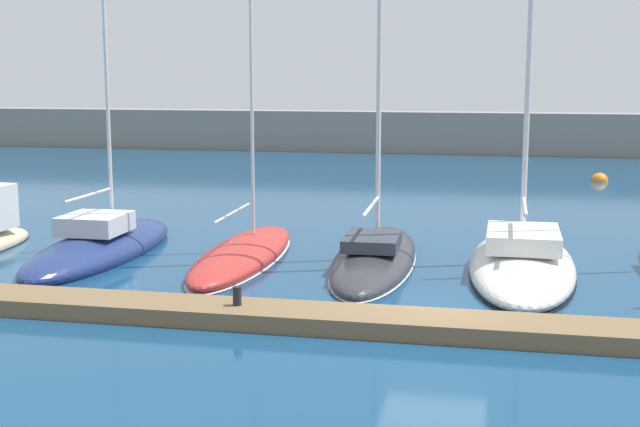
{
  "coord_description": "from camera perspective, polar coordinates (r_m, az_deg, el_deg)",
  "views": [
    {
      "loc": [
        1.28,
        -19.55,
        5.67
      ],
      "look_at": [
        -3.64,
        4.05,
        1.68
      ],
      "focal_mm": 47.67,
      "sensor_mm": 36.0,
      "label": 1
    }
  ],
  "objects": [
    {
      "name": "sailboat_charcoal_fourth",
      "position": [
        25.63,
        3.7,
        -2.85
      ],
      "size": [
        2.65,
        9.39,
        14.71
      ],
      "rotation": [
        0.0,
        0.0,
        1.6
      ],
      "color": "#2D2D33",
      "rests_on": "ground_plane"
    },
    {
      "name": "dock_pier",
      "position": [
        18.98,
        7.47,
        -7.44
      ],
      "size": [
        35.37,
        1.53,
        0.4
      ],
      "primitive_type": "cube",
      "color": "brown",
      "rests_on": "ground_plane"
    },
    {
      "name": "sailboat_navy_second",
      "position": [
        27.6,
        -14.47,
        -2.12
      ],
      "size": [
        2.67,
        8.99,
        15.96
      ],
      "rotation": [
        0.0,
        0.0,
        1.58
      ],
      "color": "navy",
      "rests_on": "ground_plane"
    },
    {
      "name": "sailboat_red_third",
      "position": [
        26.15,
        -5.18,
        -2.58
      ],
      "size": [
        2.31,
        8.79,
        18.44
      ],
      "rotation": [
        0.0,
        0.0,
        1.59
      ],
      "color": "#B72D28",
      "rests_on": "ground_plane"
    },
    {
      "name": "breakwater_seawall",
      "position": [
        61.6,
        10.61,
        5.33
      ],
      "size": [
        108.0,
        2.33,
        2.93
      ],
      "primitive_type": "cube",
      "color": "gray",
      "rests_on": "ground_plane"
    },
    {
      "name": "mooring_buoy_orange",
      "position": [
        47.49,
        18.24,
        2.07
      ],
      "size": [
        0.9,
        0.9,
        0.9
      ],
      "primitive_type": "sphere",
      "color": "orange",
      "rests_on": "ground_plane"
    },
    {
      "name": "sailboat_ivory_fifth",
      "position": [
        25.21,
        13.4,
        -3.05
      ],
      "size": [
        3.11,
        9.69,
        18.96
      ],
      "rotation": [
        0.0,
        0.0,
        1.56
      ],
      "color": "silver",
      "rests_on": "ground_plane"
    },
    {
      "name": "dock_bollard",
      "position": [
        19.67,
        -5.59,
        -5.53
      ],
      "size": [
        0.2,
        0.2,
        0.44
      ],
      "primitive_type": "cylinder",
      "color": "black",
      "rests_on": "dock_pier"
    },
    {
      "name": "ground_plane",
      "position": [
        20.4,
        7.77,
        -6.83
      ],
      "size": [
        120.0,
        120.0,
        0.0
      ],
      "primitive_type": "plane",
      "color": "navy"
    }
  ]
}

